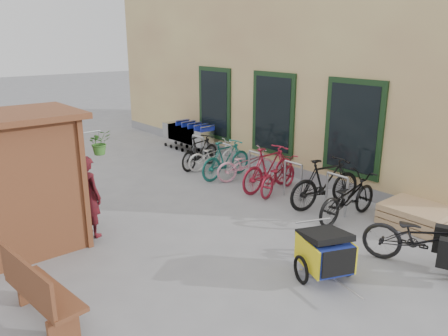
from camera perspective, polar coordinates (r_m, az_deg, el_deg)
ground at (r=7.94m, az=4.26°, el=-10.01°), size 80.00×80.00×0.00m
building at (r=14.93m, az=10.72°, el=16.15°), size 6.07×13.00×7.00m
kiosk at (r=7.97m, az=-26.20°, el=0.33°), size 2.49×1.65×2.40m
bike_rack at (r=10.86m, az=4.23°, el=0.35°), size 0.05×5.35×0.86m
pallet_stack at (r=9.40m, az=23.83°, el=-5.70°), size 1.00×1.20×0.40m
bench at (r=6.23m, az=-23.09°, el=-14.51°), size 0.60×1.51×0.93m
shopping_carts at (r=14.22m, az=-4.80°, el=4.51°), size 0.55×2.20×0.99m
child_trailer at (r=6.90m, az=13.05°, el=-10.51°), size 0.93×1.41×0.83m
cargo_bike at (r=7.69m, az=24.93°, el=-8.52°), size 1.26×1.99×0.99m
person_kiosk at (r=8.38m, az=-17.22°, el=-3.58°), size 0.51×0.64×1.54m
bike_0 at (r=9.14m, az=15.84°, el=-3.72°), size 1.80×0.64×0.95m
bike_1 at (r=9.66m, az=13.10°, el=-1.90°), size 1.91×0.91×1.11m
bike_2 at (r=10.42m, az=7.08°, el=-0.95°), size 1.72×0.97×0.85m
bike_3 at (r=10.54m, az=5.89°, el=-0.03°), size 1.84×0.60×1.09m
bike_4 at (r=11.25m, az=2.89°, el=0.46°), size 1.70×1.07×0.84m
bike_5 at (r=11.42m, az=0.28°, el=1.15°), size 1.70×0.57×1.01m
bike_6 at (r=12.18m, az=-1.36°, el=1.68°), size 1.64×0.85×0.82m
bike_7 at (r=12.31m, az=-3.14°, el=2.11°), size 1.62×0.79×0.94m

